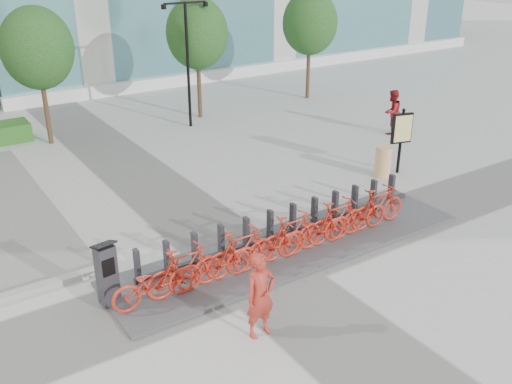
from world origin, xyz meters
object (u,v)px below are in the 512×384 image
worker_red (260,295)px  map_sign (402,131)px  construction_barrel (383,162)px  pedestrian (392,112)px  kiosk (107,274)px  bike_0 (154,282)px

worker_red → map_sign: map_sign is taller
construction_barrel → map_sign: map_sign is taller
worker_red → pedestrian: 13.89m
kiosk → worker_red: worker_red is taller
worker_red → map_sign: bearing=25.4°
kiosk → map_sign: map_sign is taller
kiosk → bike_0: bearing=-40.4°
kiosk → construction_barrel: 10.32m
map_sign → bike_0: bearing=-150.7°
bike_0 → map_sign: map_sign is taller
kiosk → pedestrian: pedestrian is taller
kiosk → map_sign: size_ratio=0.68×
kiosk → map_sign: (10.78, 2.03, 0.66)m
bike_0 → pedestrian: pedestrian is taller
worker_red → map_sign: size_ratio=0.82×
worker_red → pedestrian: size_ratio=1.01×
bike_0 → construction_barrel: bearing=-74.4°
bike_0 → kiosk: size_ratio=1.27×
worker_red → pedestrian: (11.53, 7.75, -0.01)m
bike_0 → construction_barrel: bike_0 is taller
pedestrian → construction_barrel: bearing=28.5°
worker_red → construction_barrel: size_ratio=1.75×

